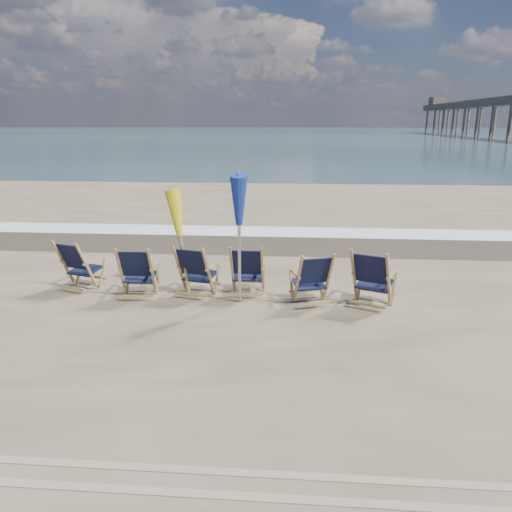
# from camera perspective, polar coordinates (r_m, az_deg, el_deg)

# --- Properties ---
(ocean) EXTENTS (400.00, 400.00, 0.00)m
(ocean) POSITION_cam_1_polar(r_m,az_deg,el_deg) (134.16, 4.47, 13.80)
(ocean) COLOR #355159
(ocean) RESTS_ON ground
(surf_foam) EXTENTS (200.00, 1.40, 0.01)m
(surf_foam) POSITION_cam_1_polar(r_m,az_deg,el_deg) (14.78, 1.91, 2.83)
(surf_foam) COLOR silver
(surf_foam) RESTS_ON ground
(wet_sand_strip) EXTENTS (200.00, 2.60, 0.00)m
(wet_sand_strip) POSITION_cam_1_polar(r_m,az_deg,el_deg) (13.32, 1.60, 1.44)
(wet_sand_strip) COLOR #42362A
(wet_sand_strip) RESTS_ON ground
(beach_chair_0) EXTENTS (0.87, 0.92, 1.03)m
(beach_chair_0) POSITION_cam_1_polar(r_m,az_deg,el_deg) (9.88, -18.82, -1.20)
(beach_chair_0) COLOR black
(beach_chair_0) RESTS_ON ground
(beach_chair_1) EXTENTS (0.69, 0.77, 1.02)m
(beach_chair_1) POSITION_cam_1_polar(r_m,az_deg,el_deg) (9.22, -11.81, -1.88)
(beach_chair_1) COLOR black
(beach_chair_1) RESTS_ON ground
(beach_chair_2) EXTENTS (0.82, 0.88, 1.02)m
(beach_chair_2) POSITION_cam_1_polar(r_m,az_deg,el_deg) (9.07, -5.53, -1.90)
(beach_chair_2) COLOR black
(beach_chair_2) RESTS_ON ground
(beach_chair_3) EXTENTS (0.65, 0.73, 1.00)m
(beach_chair_3) POSITION_cam_1_polar(r_m,az_deg,el_deg) (9.14, 0.73, -1.75)
(beach_chair_3) COLOR black
(beach_chair_3) RESTS_ON ground
(beach_chair_4) EXTENTS (0.82, 0.88, 1.00)m
(beach_chair_4) POSITION_cam_1_polar(r_m,az_deg,el_deg) (8.82, 8.34, -2.56)
(beach_chair_4) COLOR black
(beach_chair_4) RESTS_ON ground
(beach_chair_5) EXTENTS (0.95, 0.99, 1.08)m
(beach_chair_5) POSITION_cam_1_polar(r_m,az_deg,el_deg) (8.74, 14.88, -2.82)
(beach_chair_5) COLOR black
(beach_chair_5) RESTS_ON ground
(umbrella_yellow) EXTENTS (0.30, 0.30, 1.97)m
(umbrella_yellow) POSITION_cam_1_polar(r_m,az_deg,el_deg) (9.14, -8.61, 4.25)
(umbrella_yellow) COLOR olive
(umbrella_yellow) RESTS_ON ground
(umbrella_blue) EXTENTS (0.30, 0.30, 2.38)m
(umbrella_blue) POSITION_cam_1_polar(r_m,az_deg,el_deg) (8.35, -1.97, 6.04)
(umbrella_blue) COLOR #A5A5AD
(umbrella_blue) RESTS_ON ground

